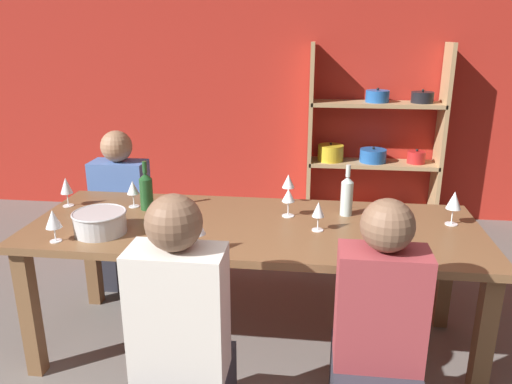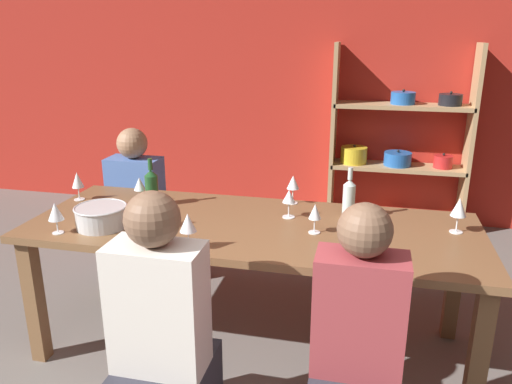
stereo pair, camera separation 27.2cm
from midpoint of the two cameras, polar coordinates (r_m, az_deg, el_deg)
name	(u,v)px [view 2 (the right image)]	position (r m, az deg, el deg)	size (l,w,h in m)	color
wall_back_red	(315,76)	(4.82, 8.42, 12.94)	(8.80, 0.06, 2.70)	red
shelf_unit	(399,156)	(4.73, 17.68, 3.90)	(1.21, 0.30, 1.66)	tan
dining_table	(252,239)	(2.71, 2.40, -5.45)	(2.41, 0.90, 0.76)	brown
mixing_bowl	(101,216)	(2.71, -14.57, -2.70)	(0.27, 0.27, 0.12)	#B7BABC
wine_bottle_green	(152,187)	(2.96, -9.30, 0.52)	(0.08, 0.08, 0.29)	#1E4C23
wine_bottle_dark	(349,198)	(2.80, 13.33, -0.73)	(0.07, 0.07, 0.29)	#B2C6C1
wine_glass_empty_a	(55,212)	(2.67, -19.29, -2.22)	(0.08, 0.08, 0.16)	white
wine_glass_empty_b	(157,206)	(2.62, -8.34, -1.69)	(0.08, 0.08, 0.16)	white
wine_glass_red_a	(459,208)	(2.78, 24.83, -1.75)	(0.08, 0.08, 0.19)	white
wine_glass_red_b	(293,183)	(2.98, 6.87, 0.97)	(0.07, 0.07, 0.17)	white
wine_glass_red_c	(140,185)	(3.03, -10.69, 0.78)	(0.07, 0.07, 0.16)	white
wine_glass_red_d	(289,197)	(2.75, 6.62, -0.67)	(0.07, 0.07, 0.16)	white
wine_glass_white_a	(77,181)	(3.17, -17.46, 1.18)	(0.07, 0.07, 0.17)	white
wine_glass_empty_c	(188,224)	(2.33, -4.50, -3.68)	(0.08, 0.08, 0.18)	white
wine_glass_empty_d	(315,212)	(2.56, 9.80, -2.37)	(0.06, 0.06, 0.16)	white
person_near_a	(354,375)	(2.19, 14.93, -19.64)	(0.35, 0.43, 1.17)	#2D2D38
person_far_a	(138,221)	(3.77, -11.33, -3.31)	(0.38, 0.48, 1.11)	#2D2D38
person_near_b	(162,359)	(2.22, -7.11, -18.50)	(0.38, 0.48, 1.18)	#2D2D38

